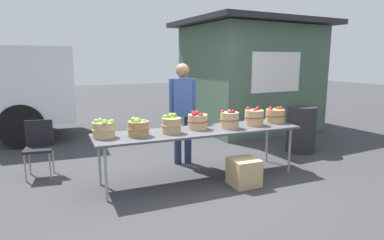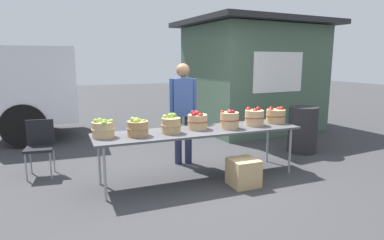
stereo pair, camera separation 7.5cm
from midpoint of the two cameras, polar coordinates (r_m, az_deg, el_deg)
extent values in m
plane|color=#38383A|center=(5.08, 1.72, -10.05)|extent=(40.00, 40.00, 0.00)
cube|color=#4C4C51|center=(4.87, 1.77, -1.92)|extent=(3.10, 0.76, 0.03)
cylinder|color=#99999E|center=(4.32, -14.41, -9.05)|extent=(0.04, 0.04, 0.72)
cylinder|color=#99999E|center=(5.45, 17.01, -5.11)|extent=(0.04, 0.04, 0.72)
cylinder|color=#99999E|center=(4.89, -15.38, -6.80)|extent=(0.04, 0.04, 0.72)
cylinder|color=#99999E|center=(5.91, 13.36, -3.73)|extent=(0.04, 0.04, 0.72)
cylinder|color=tan|center=(4.54, -14.72, -1.62)|extent=(0.29, 0.29, 0.21)
torus|color=tan|center=(4.54, -14.72, -1.49)|extent=(0.31, 0.31, 0.01)
sphere|color=#7AA833|center=(4.49, -14.54, -0.31)|extent=(0.08, 0.08, 0.08)
sphere|color=#9EC647|center=(4.56, -15.30, -0.04)|extent=(0.07, 0.07, 0.07)
sphere|color=#7AA833|center=(4.41, -14.56, -0.64)|extent=(0.08, 0.08, 0.08)
sphere|color=#8CB738|center=(4.50, -14.35, -0.28)|extent=(0.06, 0.06, 0.06)
sphere|color=#8CB738|center=(4.50, -13.40, -0.32)|extent=(0.08, 0.08, 0.08)
sphere|color=#9EC647|center=(4.50, -15.94, -0.20)|extent=(0.06, 0.06, 0.06)
cylinder|color=#A87F51|center=(4.53, -8.92, -1.47)|extent=(0.29, 0.29, 0.21)
torus|color=#A87F51|center=(4.52, -8.93, -1.34)|extent=(0.31, 0.31, 0.01)
sphere|color=#9EC647|center=(4.53, -9.41, -0.18)|extent=(0.07, 0.07, 0.07)
sphere|color=#9EC647|center=(4.49, -9.77, 0.07)|extent=(0.07, 0.07, 0.07)
sphere|color=#8CB738|center=(4.49, -9.08, -0.03)|extent=(0.08, 0.08, 0.08)
sphere|color=#9EC647|center=(4.44, -9.26, -0.28)|extent=(0.08, 0.08, 0.08)
sphere|color=#9EC647|center=(4.53, -8.70, -0.19)|extent=(0.08, 0.08, 0.08)
sphere|color=#7AA833|center=(4.50, -7.89, -0.31)|extent=(0.07, 0.07, 0.07)
cylinder|color=tan|center=(4.66, -3.18, -0.96)|extent=(0.27, 0.27, 0.22)
torus|color=tan|center=(4.65, -3.18, -0.82)|extent=(0.29, 0.29, 0.01)
sphere|color=#8CB738|center=(4.66, -3.36, 0.72)|extent=(0.08, 0.08, 0.08)
sphere|color=#7AA833|center=(4.64, -3.14, 0.29)|extent=(0.07, 0.07, 0.07)
sphere|color=#9EC647|center=(4.66, -4.27, 0.54)|extent=(0.07, 0.07, 0.07)
sphere|color=#7AA833|center=(4.71, -2.70, 0.77)|extent=(0.08, 0.08, 0.08)
cylinder|color=tan|center=(4.92, 1.41, -0.31)|extent=(0.29, 0.29, 0.22)
torus|color=maroon|center=(4.92, 1.41, -0.19)|extent=(0.31, 0.31, 0.01)
sphere|color=maroon|center=(4.95, 0.62, 1.27)|extent=(0.07, 0.07, 0.07)
sphere|color=maroon|center=(4.91, 1.21, 1.26)|extent=(0.07, 0.07, 0.07)
sphere|color=maroon|center=(4.90, 1.41, 1.11)|extent=(0.08, 0.08, 0.08)
sphere|color=maroon|center=(4.82, 0.79, 0.92)|extent=(0.07, 0.07, 0.07)
sphere|color=#B22319|center=(4.81, 1.79, 0.78)|extent=(0.07, 0.07, 0.07)
sphere|color=#B22319|center=(4.92, 1.07, 1.15)|extent=(0.07, 0.07, 0.07)
sphere|color=maroon|center=(4.84, 2.00, 0.82)|extent=(0.07, 0.07, 0.07)
cylinder|color=tan|center=(5.00, 6.95, -0.05)|extent=(0.28, 0.28, 0.25)
torus|color=maroon|center=(5.00, 6.96, 0.08)|extent=(0.30, 0.30, 0.01)
sphere|color=maroon|center=(4.93, 7.05, 1.23)|extent=(0.07, 0.07, 0.07)
sphere|color=maroon|center=(4.93, 7.54, 1.40)|extent=(0.07, 0.07, 0.07)
sphere|color=#B22319|center=(4.98, 5.72, 1.34)|extent=(0.07, 0.07, 0.07)
sphere|color=#B22319|center=(4.98, 6.97, 1.45)|extent=(0.07, 0.07, 0.07)
cylinder|color=tan|center=(5.29, 11.18, 0.38)|extent=(0.30, 0.30, 0.24)
torus|color=maroon|center=(5.29, 11.19, 0.51)|extent=(0.32, 0.32, 0.01)
sphere|color=maroon|center=(5.27, 11.29, 1.65)|extent=(0.07, 0.07, 0.07)
sphere|color=#B22319|center=(5.31, 10.16, 1.85)|extent=(0.08, 0.08, 0.08)
sphere|color=maroon|center=(5.30, 11.75, 1.70)|extent=(0.07, 0.07, 0.07)
sphere|color=#B22319|center=(5.22, 11.30, 1.53)|extent=(0.06, 0.06, 0.06)
sphere|color=maroon|center=(5.31, 11.78, 1.96)|extent=(0.07, 0.07, 0.07)
sphere|color=maroon|center=(5.32, 11.83, 1.72)|extent=(0.07, 0.07, 0.07)
cylinder|color=tan|center=(5.60, 14.71, 0.66)|extent=(0.31, 0.31, 0.22)
torus|color=maroon|center=(5.59, 14.72, 0.77)|extent=(0.33, 0.33, 0.01)
sphere|color=maroon|center=(5.52, 13.89, 1.60)|extent=(0.08, 0.08, 0.08)
sphere|color=maroon|center=(5.54, 13.94, 1.88)|extent=(0.08, 0.08, 0.08)
sphere|color=#B22319|center=(5.61, 15.64, 1.92)|extent=(0.07, 0.07, 0.07)
sphere|color=#B22319|center=(5.63, 15.20, 1.85)|extent=(0.08, 0.08, 0.08)
cylinder|color=#262D4C|center=(5.66, -0.27, -3.45)|extent=(0.12, 0.12, 0.84)
cylinder|color=#262D4C|center=(5.64, -2.04, -3.49)|extent=(0.12, 0.12, 0.84)
cube|color=#334C8C|center=(5.52, -1.18, 3.95)|extent=(0.37, 0.30, 0.63)
sphere|color=#936B4C|center=(5.49, -1.20, 8.64)|extent=(0.23, 0.23, 0.23)
cylinder|color=#334C8C|center=(5.54, 0.72, 4.34)|extent=(0.09, 0.09, 0.56)
cylinder|color=#334C8C|center=(5.50, -3.09, 4.29)|extent=(0.09, 0.09, 0.56)
cube|color=silver|center=(8.36, -25.40, 5.81)|extent=(1.90, 2.18, 1.60)
cube|color=black|center=(8.30, -19.68, 8.39)|extent=(0.13, 1.76, 0.80)
cylinder|color=black|center=(9.40, -25.41, 1.29)|extent=(0.91, 0.32, 0.90)
cylinder|color=black|center=(7.53, -26.85, -0.86)|extent=(0.91, 0.32, 0.90)
cube|color=#47604C|center=(8.79, 10.74, 7.13)|extent=(3.20, 2.65, 2.60)
cube|color=#262628|center=(8.82, 11.05, 16.11)|extent=(3.74, 3.19, 0.12)
cube|color=white|center=(7.73, 15.00, 8.02)|extent=(1.40, 0.16, 0.90)
cube|color=black|center=(5.52, -24.64, -4.55)|extent=(0.45, 0.45, 0.04)
cube|color=black|center=(5.65, -24.51, -1.93)|extent=(0.40, 0.08, 0.40)
cylinder|color=gray|center=(5.46, -26.52, -7.39)|extent=(0.02, 0.02, 0.42)
cylinder|color=gray|center=(5.40, -22.96, -7.31)|extent=(0.02, 0.02, 0.42)
cylinder|color=gray|center=(5.78, -25.86, -6.39)|extent=(0.02, 0.02, 0.42)
cylinder|color=gray|center=(5.72, -22.50, -6.29)|extent=(0.02, 0.02, 0.42)
cylinder|color=#262628|center=(6.72, 18.97, -1.58)|extent=(0.55, 0.55, 0.89)
cube|color=tan|center=(4.80, 9.37, -8.95)|extent=(0.39, 0.39, 0.39)
camera|label=1|loc=(0.04, -89.58, 0.08)|focal=30.71mm
camera|label=2|loc=(0.04, 90.42, -0.08)|focal=30.71mm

